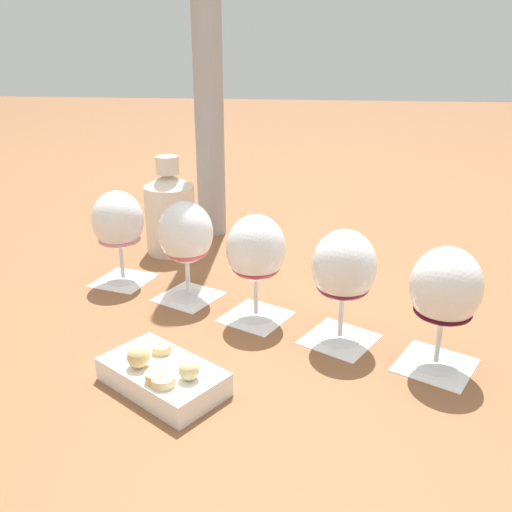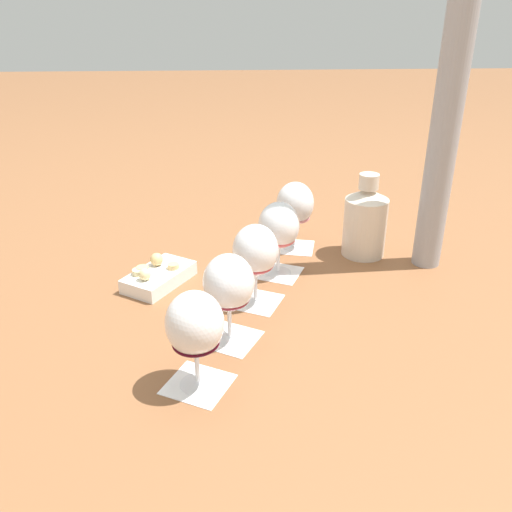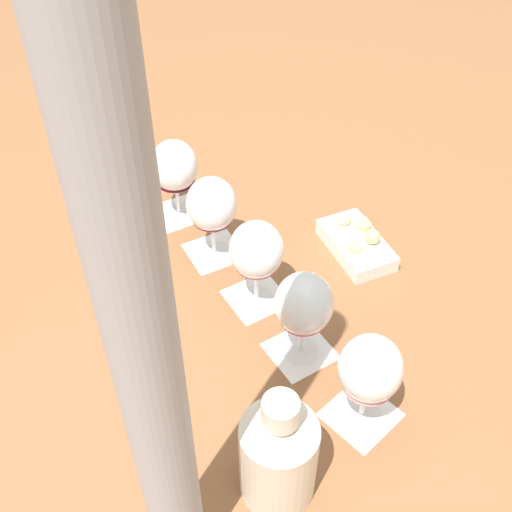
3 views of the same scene
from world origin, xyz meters
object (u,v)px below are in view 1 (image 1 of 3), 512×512
(ceramic_vase, at_px, (170,212))
(wine_glass_2, at_px, (253,253))
(wine_glass_3, at_px, (344,271))
(wine_glass_4, at_px, (445,291))
(wine_glass_0, at_px, (118,223))
(umbrella_pole, at_px, (206,11))
(wine_glass_1, at_px, (186,237))
(snack_dish, at_px, (162,375))

(ceramic_vase, bearing_deg, wine_glass_2, -52.53)
(wine_glass_3, bearing_deg, wine_glass_4, -22.64)
(wine_glass_0, distance_m, wine_glass_3, 0.43)
(wine_glass_3, height_order, umbrella_pole, umbrella_pole)
(umbrella_pole, bearing_deg, wine_glass_2, -69.58)
(wine_glass_0, bearing_deg, wine_glass_1, -21.01)
(wine_glass_4, relative_size, ceramic_vase, 0.83)
(wine_glass_0, xyz_separation_m, snack_dish, (0.17, -0.32, -0.09))
(wine_glass_0, bearing_deg, wine_glass_4, -22.76)
(umbrella_pole, bearing_deg, ceramic_vase, -113.00)
(wine_glass_1, relative_size, wine_glass_3, 1.00)
(wine_glass_4, xyz_separation_m, ceramic_vase, (-0.48, 0.39, -0.02))
(wine_glass_4, xyz_separation_m, snack_dish, (-0.35, -0.10, -0.09))
(wine_glass_2, xyz_separation_m, ceramic_vase, (-0.21, 0.28, -0.02))
(wine_glass_2, xyz_separation_m, snack_dish, (-0.09, -0.21, -0.09))
(umbrella_pole, bearing_deg, wine_glass_4, -51.18)
(wine_glass_1, bearing_deg, wine_glass_4, -23.37)
(wine_glass_3, distance_m, ceramic_vase, 0.49)
(wine_glass_1, relative_size, umbrella_pole, 0.18)
(wine_glass_3, bearing_deg, ceramic_vase, 136.59)
(wine_glass_4, bearing_deg, ceramic_vase, 141.21)
(wine_glass_2, distance_m, wine_glass_4, 0.29)
(wine_glass_0, height_order, wine_glass_2, same)
(wine_glass_3, xyz_separation_m, umbrella_pole, (-0.29, 0.47, 0.37))
(wine_glass_0, relative_size, wine_glass_3, 1.00)
(wine_glass_3, height_order, wine_glass_4, same)
(wine_glass_1, distance_m, ceramic_vase, 0.24)
(wine_glass_0, bearing_deg, ceramic_vase, 74.15)
(ceramic_vase, distance_m, umbrella_pole, 0.42)
(wine_glass_2, xyz_separation_m, umbrella_pole, (-0.16, 0.42, 0.37))
(wine_glass_3, xyz_separation_m, snack_dish, (-0.22, -0.15, -0.09))
(snack_dish, bearing_deg, ceramic_vase, 104.62)
(wine_glass_1, distance_m, snack_dish, 0.29)
(wine_glass_1, bearing_deg, wine_glass_2, -26.49)
(wine_glass_2, height_order, wine_glass_4, same)
(wine_glass_2, relative_size, wine_glass_3, 1.00)
(wine_glass_2, bearing_deg, ceramic_vase, 127.47)
(wine_glass_1, height_order, wine_glass_2, same)
(wine_glass_0, height_order, wine_glass_1, same)
(ceramic_vase, bearing_deg, wine_glass_4, -38.79)
(ceramic_vase, xyz_separation_m, umbrella_pole, (0.06, 0.14, 0.39))
(wine_glass_1, distance_m, umbrella_pole, 0.51)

